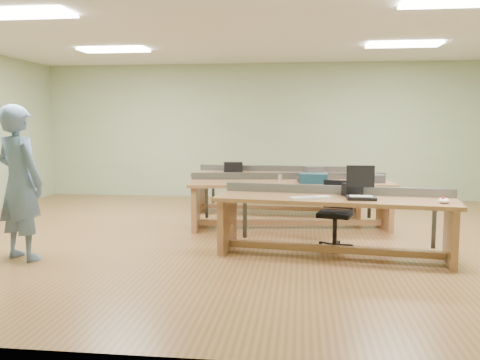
% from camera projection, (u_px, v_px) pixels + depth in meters
% --- Properties ---
extents(floor, '(10.00, 10.00, 0.00)m').
position_uv_depth(floor, '(244.00, 236.00, 7.56)').
color(floor, '#936037').
rests_on(floor, ground).
extents(ceiling, '(10.00, 10.00, 0.00)m').
position_uv_depth(ceiling, '(244.00, 30.00, 7.24)').
color(ceiling, silver).
rests_on(ceiling, wall_back).
extents(wall_back, '(10.00, 0.04, 3.00)m').
position_uv_depth(wall_back, '(264.00, 131.00, 11.35)').
color(wall_back, '#9BB387').
rests_on(wall_back, floor).
extents(wall_front, '(10.00, 0.04, 3.00)m').
position_uv_depth(wall_front, '(178.00, 148.00, 3.45)').
color(wall_front, '#9BB387').
rests_on(wall_front, floor).
extents(fluor_panels, '(6.20, 3.50, 0.03)m').
position_uv_depth(fluor_panels, '(244.00, 32.00, 7.24)').
color(fluor_panels, white).
rests_on(fluor_panels, ceiling).
extents(workbench_front, '(3.02, 1.16, 0.86)m').
position_uv_depth(workbench_front, '(334.00, 212.00, 6.35)').
color(workbench_front, '#94633E').
rests_on(workbench_front, floor).
extents(workbench_mid, '(3.29, 1.24, 0.86)m').
position_uv_depth(workbench_mid, '(290.00, 193.00, 8.08)').
color(workbench_mid, '#94633E').
rests_on(workbench_mid, floor).
extents(workbench_back, '(3.17, 1.00, 0.86)m').
position_uv_depth(workbench_back, '(278.00, 183.00, 9.49)').
color(workbench_back, '#94633E').
rests_on(workbench_back, floor).
extents(person, '(0.81, 0.68, 1.90)m').
position_uv_depth(person, '(20.00, 183.00, 6.18)').
color(person, '#6383A2').
rests_on(person, floor).
extents(laptop_base, '(0.34, 0.28, 0.04)m').
position_uv_depth(laptop_base, '(361.00, 198.00, 6.14)').
color(laptop_base, black).
rests_on(laptop_base, workbench_front).
extents(laptop_screen, '(0.34, 0.02, 0.27)m').
position_uv_depth(laptop_screen, '(360.00, 176.00, 6.25)').
color(laptop_screen, black).
rests_on(laptop_screen, laptop_base).
extents(keyboard, '(0.51, 0.34, 0.03)m').
position_uv_depth(keyboard, '(310.00, 198.00, 6.19)').
color(keyboard, beige).
rests_on(keyboard, workbench_front).
extents(trackball_mouse, '(0.14, 0.16, 0.06)m').
position_uv_depth(trackball_mouse, '(444.00, 201.00, 5.85)').
color(trackball_mouse, white).
rests_on(trackball_mouse, workbench_front).
extents(camera_bag, '(0.27, 0.22, 0.16)m').
position_uv_depth(camera_bag, '(352.00, 189.00, 6.47)').
color(camera_bag, black).
rests_on(camera_bag, workbench_front).
extents(task_chair, '(0.59, 0.59, 0.90)m').
position_uv_depth(task_chair, '(336.00, 224.00, 6.82)').
color(task_chair, black).
rests_on(task_chair, floor).
extents(parts_bin_teal, '(0.44, 0.34, 0.15)m').
position_uv_depth(parts_bin_teal, '(314.00, 178.00, 7.87)').
color(parts_bin_teal, '#143443').
rests_on(parts_bin_teal, workbench_mid).
extents(parts_bin_grey, '(0.45, 0.30, 0.12)m').
position_uv_depth(parts_bin_grey, '(370.00, 178.00, 7.99)').
color(parts_bin_grey, '#353538').
rests_on(parts_bin_grey, workbench_mid).
extents(mug, '(0.17, 0.17, 0.10)m').
position_uv_depth(mug, '(301.00, 179.00, 7.90)').
color(mug, '#353538').
rests_on(mug, workbench_mid).
extents(drinks_can, '(0.08, 0.08, 0.12)m').
position_uv_depth(drinks_can, '(280.00, 178.00, 8.01)').
color(drinks_can, silver).
rests_on(drinks_can, workbench_mid).
extents(storage_box_back, '(0.38, 0.31, 0.19)m').
position_uv_depth(storage_box_back, '(233.00, 167.00, 9.57)').
color(storage_box_back, black).
rests_on(storage_box_back, workbench_back).
extents(tray_back, '(0.38, 0.32, 0.13)m').
position_uv_depth(tray_back, '(314.00, 170.00, 9.33)').
color(tray_back, '#353538').
rests_on(tray_back, workbench_back).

